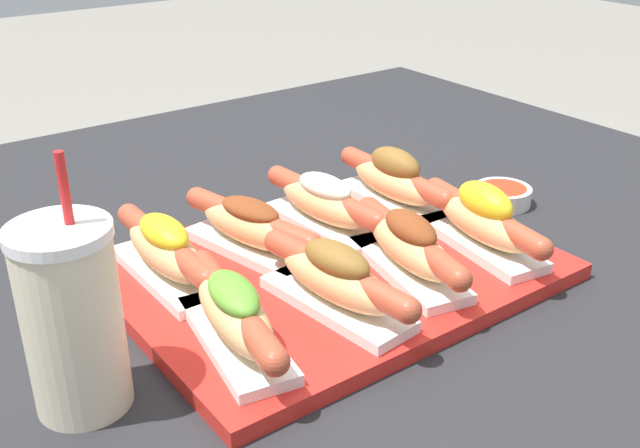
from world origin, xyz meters
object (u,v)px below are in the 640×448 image
Objects in this scene: hot_dog_2 at (410,246)px; hot_dog_3 at (483,220)px; serving_tray at (330,269)px; hot_dog_0 at (235,314)px; hot_dog_5 at (251,226)px; drink_cup at (73,319)px; hot_dog_1 at (337,279)px; hot_dog_4 at (166,251)px; sauce_bowl at (502,195)px; hot_dog_7 at (395,181)px; hot_dog_6 at (325,203)px.

hot_dog_2 is 0.11m from hot_dog_3.
serving_tray is 2.23× the size of hot_dog_0.
hot_dog_5 is at bearing 53.85° from hot_dog_0.
hot_dog_2 reaches higher than hot_dog_0.
hot_dog_3 is (0.16, -0.08, 0.04)m from serving_tray.
drink_cup reaches higher than hot_dog_0.
serving_tray is 0.11m from hot_dog_1.
hot_dog_5 is (-0.00, 0.16, -0.00)m from hot_dog_1.
sauce_bowl is (0.48, -0.06, -0.04)m from hot_dog_4.
drink_cup is (-0.25, 0.03, 0.03)m from hot_dog_1.
hot_dog_3 is 0.99× the size of hot_dog_7.
hot_dog_3 is 2.71× the size of sauce_bowl.
hot_dog_2 is 0.18m from hot_dog_5.
hot_dog_4 is at bearing 41.70° from drink_cup.
drink_cup is at bearing -173.45° from sauce_bowl.
hot_dog_1 is at bearing -88.66° from hot_dog_5.
hot_dog_3 is (0.33, -0.00, 0.00)m from hot_dog_0.
hot_dog_1 reaches higher than sauce_bowl.
hot_dog_3 is 0.47m from drink_cup.
hot_dog_0 is 0.49m from sauce_bowl.
hot_dog_2 is at bearing -52.66° from hot_dog_5.
hot_dog_0 is at bearing -126.15° from hot_dog_5.
hot_dog_4 reaches higher than sauce_bowl.
hot_dog_0 is at bearing 176.84° from hot_dog_1.
hot_dog_3 is (0.22, 0.01, 0.00)m from hot_dog_1.
hot_dog_0 reaches higher than sauce_bowl.
hot_dog_1 is at bearing -164.49° from sauce_bowl.
hot_dog_2 is 0.98× the size of hot_dog_4.
hot_dog_4 is 1.02× the size of hot_dog_5.
hot_dog_2 is at bearing -34.05° from hot_dog_4.
drink_cup is (-0.14, 0.02, 0.03)m from hot_dog_0.
hot_dog_1 is (-0.05, -0.08, 0.04)m from serving_tray.
hot_dog_6 is at bearing 168.27° from sauce_bowl.
hot_dog_5 is (-0.22, 0.15, -0.00)m from hot_dog_3.
hot_dog_6 is at bearing 57.60° from serving_tray.
hot_dog_2 is 0.99× the size of hot_dog_3.
hot_dog_0 is 1.01× the size of hot_dog_5.
hot_dog_5 is 0.98× the size of hot_dog_7.
hot_dog_2 is 0.91× the size of drink_cup.
hot_dog_1 reaches higher than hot_dog_6.
hot_dog_6 is at bearing 56.92° from hot_dog_1.
hot_dog_5 is 0.91× the size of drink_cup.
hot_dog_3 is at bearing -147.18° from sauce_bowl.
hot_dog_2 is at bearing -160.60° from sauce_bowl.
hot_dog_1 is 1.01× the size of hot_dog_2.
hot_dog_5 is 0.11m from hot_dog_6.
hot_dog_5 is 0.28m from drink_cup.
sauce_bowl is at bearing 11.25° from hot_dog_0.
hot_dog_4 reaches higher than hot_dog_2.
drink_cup reaches higher than serving_tray.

